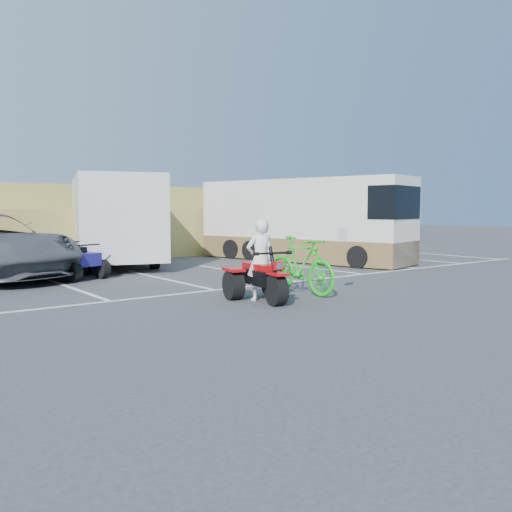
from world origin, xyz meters
TOP-DOWN VIEW (x-y plane):
  - ground at (0.00, 0.00)m, footprint 100.00×100.00m
  - parking_stripes at (0.87, 4.07)m, footprint 28.00×5.16m
  - grass_embankment at (0.00, 15.48)m, footprint 40.00×8.50m
  - red_trike_atv at (-0.04, 0.40)m, footprint 1.60×1.95m
  - rider at (-0.01, 0.54)m, footprint 0.72×0.54m
  - green_dirt_bike at (1.35, 0.74)m, footprint 0.65×2.26m
  - cargo_trailer at (0.43, 9.62)m, footprint 4.48×7.14m
  - rv_motorhome at (6.85, 6.82)m, footprint 4.17×8.81m
  - quad_atv_blue at (-1.98, 6.63)m, footprint 1.58×1.85m
  - quad_atv_green at (-1.91, 7.78)m, footprint 1.47×1.81m

SIDE VIEW (x-z plane):
  - ground at x=0.00m, z-range 0.00..0.00m
  - red_trike_atv at x=-0.04m, z-range -0.56..0.56m
  - quad_atv_blue at x=-1.98m, z-range -0.52..0.52m
  - quad_atv_green at x=-1.91m, z-range -0.53..0.53m
  - parking_stripes at x=0.87m, z-range 0.00..0.01m
  - green_dirt_bike at x=1.35m, z-range 0.00..1.36m
  - rider at x=-0.01m, z-range 0.00..1.79m
  - rv_motorhome at x=6.85m, z-range -0.20..2.87m
  - grass_embankment at x=0.00m, z-range -0.13..2.97m
  - cargo_trailer at x=0.43m, z-range 0.13..3.23m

